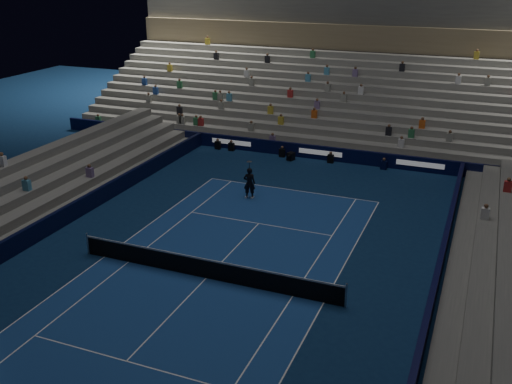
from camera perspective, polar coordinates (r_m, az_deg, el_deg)
The scene contains 9 objects.
ground at distance 26.88m, azimuth -4.84°, elevation -8.33°, with size 90.00×90.00×0.00m, color #0B2347.
court_surface at distance 26.88m, azimuth -4.84°, elevation -8.32°, with size 10.97×23.77×0.01m, color navy.
sponsor_barrier_far at distance 42.65m, azimuth 6.30°, elevation 3.81°, with size 44.00×0.25×1.00m, color black.
sponsor_barrier_east at distance 24.39m, azimuth 16.40°, elevation -11.23°, with size 0.25×37.00×1.00m, color black.
sponsor_barrier_west at distance 31.83m, azimuth -20.73°, elevation -3.79°, with size 0.25×37.00×1.00m, color black.
grandstand_main at distance 50.79m, azimuth 9.42°, elevation 9.86°, with size 44.00×15.20×11.20m.
tennis_net at distance 26.64m, azimuth -4.87°, elevation -7.38°, with size 12.90×0.10×1.10m.
tennis_player at distance 35.16m, azimuth -0.64°, elevation 0.87°, with size 0.71×0.46×1.94m, color black.
broadcast_camera at distance 42.33m, azimuth 3.39°, elevation 3.48°, with size 0.57×0.94×0.58m.
Camera 1 is at (10.77, -20.73, 13.30)m, focal length 41.25 mm.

